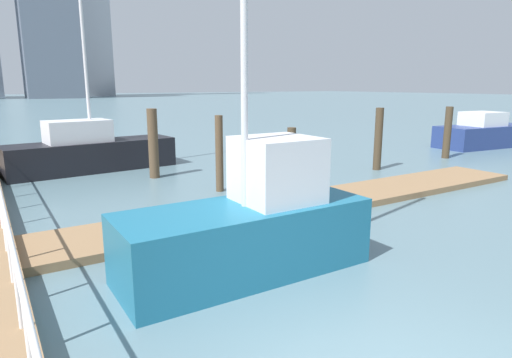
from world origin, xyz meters
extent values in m
plane|color=slate|center=(0.00, 20.00, 0.00)|extent=(300.00, 300.00, 0.00)
cube|color=#93704C|center=(4.35, 6.67, 0.09)|extent=(15.70, 2.00, 0.18)
cylinder|color=white|center=(-3.15, 1.65, 0.93)|extent=(0.06, 0.06, 1.05)
cylinder|color=white|center=(-3.15, 3.14, 0.93)|extent=(0.06, 0.06, 1.05)
cylinder|color=white|center=(-3.15, 4.62, 0.93)|extent=(0.06, 0.06, 1.05)
cylinder|color=white|center=(-3.15, 6.11, 0.93)|extent=(0.06, 0.06, 1.05)
cylinder|color=white|center=(-3.15, 7.59, 0.93)|extent=(0.06, 0.06, 1.05)
cylinder|color=brown|center=(1.82, 12.64, 1.23)|extent=(0.36, 0.36, 2.46)
cylinder|color=#473826|center=(14.54, 9.80, 1.16)|extent=(0.32, 0.32, 2.32)
cylinder|color=brown|center=(2.86, 9.57, 1.19)|extent=(0.24, 0.24, 2.37)
cylinder|color=#473826|center=(7.33, 11.86, 0.79)|extent=(0.36, 0.36, 1.59)
cylinder|color=#473826|center=(9.76, 9.49, 1.21)|extent=(0.31, 0.31, 2.42)
cube|color=black|center=(0.24, 15.23, 0.57)|extent=(6.39, 2.31, 1.15)
cube|color=white|center=(-0.23, 15.18, 1.56)|extent=(2.40, 1.59, 0.83)
cylinder|color=silver|center=(0.24, 15.23, 5.42)|extent=(0.12, 0.12, 8.55)
cube|color=#1E6B8C|center=(0.43, 3.87, 0.62)|extent=(4.46, 1.65, 1.23)
cube|color=white|center=(1.09, 3.87, 1.81)|extent=(1.34, 1.32, 1.15)
cube|color=navy|center=(19.63, 11.06, 0.57)|extent=(5.86, 2.62, 1.14)
cube|color=white|center=(19.33, 11.09, 1.51)|extent=(2.05, 1.83, 0.73)
cube|color=slate|center=(13.00, 117.32, 19.40)|extent=(12.65, 10.46, 38.80)
camera|label=1|loc=(-3.30, -2.47, 3.29)|focal=30.91mm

